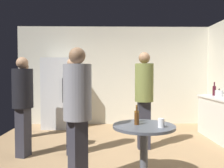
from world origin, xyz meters
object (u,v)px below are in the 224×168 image
Objects in this scene: person_in_navy_shirt at (25,94)px; beer_bottle_brown at (137,118)px; beer_bottle_amber at (137,116)px; plastic_cup_white at (161,123)px; person_in_white_shirt at (73,98)px; person_in_olive_shirt at (144,92)px; wine_bottle_on_counter at (214,90)px; person_in_gray_shirt at (77,106)px; person_in_black_shirt at (23,99)px; kettle at (219,93)px; refrigerator at (57,93)px; foreground_table at (144,133)px.

beer_bottle_brown is at bearing -15.50° from person_in_navy_shirt.
beer_bottle_amber is at bearing 83.56° from beer_bottle_brown.
plastic_cup_white is at bearing -52.61° from beer_bottle_amber.
person_in_white_shirt is at bearing 138.18° from beer_bottle_amber.
person_in_navy_shirt is 0.98× the size of person_in_white_shirt.
beer_bottle_amber is 1.21m from person_in_olive_shirt.
wine_bottle_on_counter is at bearing 37.43° from person_in_white_shirt.
person_in_gray_shirt is 1.02× the size of person_in_black_shirt.
kettle is at bearing 33.08° from person_in_white_shirt.
wine_bottle_on_counter reaches higher than beer_bottle_amber.
plastic_cup_white is 3.41m from person_in_navy_shirt.
refrigerator is 3.65m from foreground_table.
person_in_navy_shirt is at bearing 178.50° from kettle.
kettle is 0.30× the size of foreground_table.
person_in_olive_shirt reaches higher than person_in_navy_shirt.
foreground_table is at bearing -31.17° from person_in_white_shirt.
plastic_cup_white is 0.06× the size of person_in_olive_shirt.
refrigerator reaches higher than wine_bottle_on_counter.
beer_bottle_amber is 2.99m from person_in_navy_shirt.
person_in_white_shirt is at bearing -80.71° from person_in_olive_shirt.
person_in_white_shirt is (0.71, -2.09, 0.08)m from refrigerator.
person_in_black_shirt is at bearing 151.74° from plastic_cup_white.
person_in_olive_shirt is 1.07× the size of person_in_white_shirt.
person_in_olive_shirt is 1.07× the size of person_in_black_shirt.
wine_bottle_on_counter is 1.35× the size of beer_bottle_brown.
person_in_olive_shirt reaches higher than wine_bottle_on_counter.
person_in_white_shirt is 1.00× the size of person_in_black_shirt.
person_in_white_shirt is (-0.23, 1.25, -0.02)m from person_in_gray_shirt.
wine_bottle_on_counter is at bearing 10.02° from person_in_gray_shirt.
plastic_cup_white is (0.28, -0.17, -0.03)m from beer_bottle_brown.
beer_bottle_amber is 0.14× the size of person_in_navy_shirt.
person_in_navy_shirt is (-2.49, 0.85, -0.09)m from person_in_olive_shirt.
beer_bottle_amber is 1.33m from person_in_white_shirt.
beer_bottle_amber is (1.70, -2.98, -0.08)m from refrigerator.
person_in_olive_shirt is 1.09× the size of person_in_navy_shirt.
refrigerator reaches higher than person_in_navy_shirt.
kettle reaches higher than foreground_table.
refrigerator is 1.07× the size of person_in_white_shirt.
person_in_white_shirt reaches higher than person_in_black_shirt.
refrigerator is 7.38× the size of kettle.
person_in_gray_shirt is at bearing -138.00° from wine_bottle_on_counter.
person_in_olive_shirt is 2.13m from person_in_black_shirt.
person_in_gray_shirt reaches higher than beer_bottle_brown.
beer_bottle_amber is at bearing -137.12° from kettle.
person_in_olive_shirt is at bearing 23.65° from person_in_gray_shirt.
person_in_olive_shirt reaches higher than plastic_cup_white.
person_in_navy_shirt is at bearing -111.51° from person_in_olive_shirt.
person_in_gray_shirt is (-1.04, -1.52, -0.06)m from person_in_olive_shirt.
refrigerator reaches higher than person_in_black_shirt.
beer_bottle_brown is 0.78m from person_in_gray_shirt.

